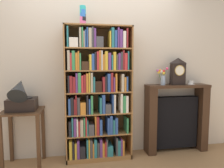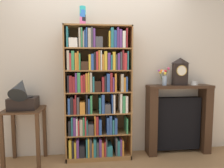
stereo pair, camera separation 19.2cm
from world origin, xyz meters
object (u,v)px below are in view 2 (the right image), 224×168
side_table_left (25,124)px  teacup_with_saucer (194,83)px  fireplace_mantel (178,119)px  flower_vase (164,76)px  bookshelf (97,96)px  gramophone (22,96)px  mantel_clock (180,71)px  cup_stack (83,16)px

side_table_left → teacup_with_saucer: size_ratio=6.14×
fireplace_mantel → teacup_with_saucer: teacup_with_saucer is taller
fireplace_mantel → flower_vase: flower_vase is taller
flower_vase → teacup_with_saucer: (0.46, -0.01, -0.11)m
bookshelf → flower_vase: 1.02m
side_table_left → flower_vase: 2.06m
bookshelf → side_table_left: bookshelf is taller
gramophone → mantel_clock: size_ratio=1.17×
cup_stack → side_table_left: bearing=-175.7°
fireplace_mantel → mantel_clock: size_ratio=2.57×
flower_vase → side_table_left: bearing=-176.7°
fireplace_mantel → mantel_clock: (-0.00, -0.02, 0.73)m
side_table_left → gramophone: 0.40m
gramophone → mantel_clock: mantel_clock is taller
cup_stack → fireplace_mantel: cup_stack is taller
cup_stack → gramophone: bearing=-172.1°
mantel_clock → bookshelf: bearing=-178.9°
cup_stack → side_table_left: size_ratio=0.33×
mantel_clock → flower_vase: (-0.24, 0.01, -0.07)m
bookshelf → gramophone: 0.98m
side_table_left → fireplace_mantel: bearing=3.2°
side_table_left → flower_vase: bearing=3.3°
fireplace_mantel → flower_vase: bearing=-177.4°
bookshelf → teacup_with_saucer: size_ratio=15.09×
flower_vase → bookshelf: bearing=-177.9°
flower_vase → cup_stack: bearing=-177.4°
side_table_left → fireplace_mantel: (2.20, 0.12, -0.04)m
bookshelf → fireplace_mantel: (1.23, 0.05, -0.39)m
side_table_left → flower_vase: flower_vase is taller
mantel_clock → teacup_with_saucer: size_ratio=3.26×
flower_vase → gramophone: bearing=-175.2°
flower_vase → teacup_with_saucer: flower_vase is taller
gramophone → mantel_clock: 2.23m
bookshelf → gramophone: bookshelf is taller
bookshelf → gramophone: size_ratio=3.94×
bookshelf → flower_vase: bearing=2.1°
flower_vase → teacup_with_saucer: 0.47m
cup_stack → side_table_left: 1.65m
cup_stack → gramophone: size_ratio=0.52×
bookshelf → flower_vase: bookshelf is taller
cup_stack → side_table_left: (-0.79, -0.06, -1.45)m
mantel_clock → gramophone: bearing=-176.1°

